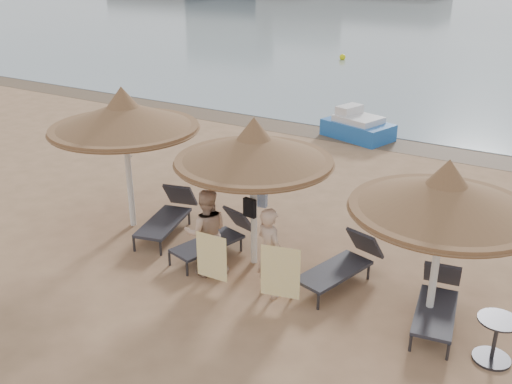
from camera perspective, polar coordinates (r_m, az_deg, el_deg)
ground at (r=11.11m, az=-1.97°, el=-8.07°), size 160.00×160.00×0.00m
wet_sand_strip at (r=19.03m, az=13.48°, el=4.73°), size 200.00×1.60×0.01m
palapa_left at (r=12.39m, az=-13.10°, el=7.34°), size 3.20×3.20×3.17m
palapa_center at (r=10.50m, az=-0.21°, el=4.31°), size 3.00×3.00×2.98m
palapa_right at (r=9.06m, az=18.38°, el=-0.39°), size 2.92×2.92×2.90m
lounger_far_left at (r=12.67m, az=-8.74°, el=-2.22°), size 1.13×2.09×0.89m
lounger_near_left at (r=11.64m, az=-3.89°, el=-4.48°), size 1.08×1.96×0.83m
lounger_near_right at (r=10.77m, az=8.73°, el=-7.03°), size 1.13×2.02×0.86m
lounger_far_right at (r=10.08m, az=17.69°, el=-10.32°), size 0.89×1.92×0.83m
side_table at (r=9.50m, az=22.76°, el=-13.57°), size 0.61×0.61×0.73m
person_left at (r=10.67m, az=-5.00°, el=-3.41°), size 1.10×1.03×2.01m
person_right at (r=10.00m, az=1.39°, el=-5.35°), size 1.06×0.91×1.96m
towel_left at (r=10.41m, az=-4.46°, el=-6.48°), size 0.64×0.04×0.90m
towel_right at (r=9.82m, az=2.44°, el=-8.02°), size 0.68×0.19×0.97m
bag_patterned at (r=11.00m, az=0.28°, el=-0.41°), size 0.34×0.14×0.41m
bag_dark at (r=10.78m, az=-0.63°, el=-1.59°), size 0.27×0.12×0.37m
pedal_boat at (r=19.33m, az=10.09°, el=6.45°), size 2.50×1.90×1.03m
buoy_left at (r=34.10m, az=8.65°, el=13.20°), size 0.35×0.35×0.35m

